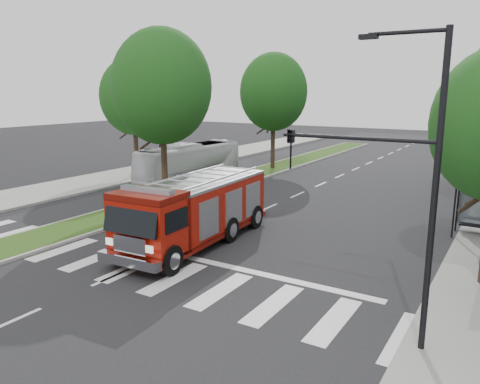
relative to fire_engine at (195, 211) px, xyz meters
The scene contains 9 objects.
ground 1.62m from the fire_engine, 117.39° to the right, with size 140.00×140.00×0.00m, color black.
sidewalk_left 17.60m from the fire_engine, 147.57° to the left, with size 5.00×80.00×0.15m, color gray.
median 18.57m from the fire_engine, 109.92° to the left, with size 3.00×50.00×0.15m.
tree_median_near 9.87m from the fire_engine, 139.39° to the left, with size 5.80×5.80×10.16m.
tree_median_far 21.01m from the fire_engine, 108.00° to the left, with size 5.60×5.60×9.72m.
tree_left_mid 18.89m from the fire_engine, 141.43° to the left, with size 5.20×5.20×9.16m.
streetlight_right_near 10.65m from the fire_engine, 23.74° to the right, with size 4.08×0.22×8.00m.
fire_engine is the anchor object (origin of this frame).
city_bus 15.63m from the fire_engine, 128.27° to the left, with size 2.30×9.84×2.74m, color silver.
Camera 1 is at (12.19, -15.16, 6.57)m, focal length 35.00 mm.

